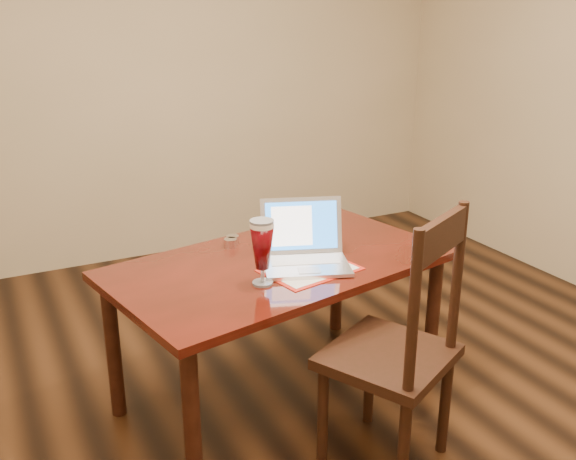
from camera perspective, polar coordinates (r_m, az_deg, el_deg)
name	(u,v)px	position (r m, az deg, el deg)	size (l,w,h in m)	color
ground	(335,442)	(2.87, 4.21, -18.25)	(5.00, 5.00, 0.00)	black
room_shell	(348,1)	(2.28, 5.36, 19.60)	(4.51, 5.01, 2.71)	tan
dining_table	(280,276)	(2.84, -0.69, -4.12)	(1.60, 1.10, 0.96)	#4B100A
dining_chair	(398,351)	(2.51, 9.71, -10.56)	(0.61, 0.60, 1.08)	black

